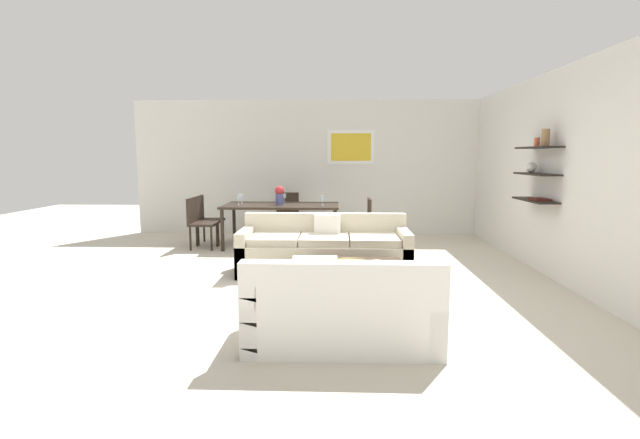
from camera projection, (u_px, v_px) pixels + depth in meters
The scene contains 19 objects.
ground_plane at pixel (321, 278), 6.07m from camera, with size 18.00×18.00×0.00m, color beige.
back_wall_unit at pixel (342, 168), 9.37m from camera, with size 8.40×0.09×2.70m.
right_wall_shelf_unit at pixel (542, 173), 6.37m from camera, with size 0.34×8.20×2.70m.
sofa_beige at pixel (324, 251), 6.36m from camera, with size 2.29×0.90×0.78m.
loveseat_white at pixel (342, 309), 3.95m from camera, with size 1.60×0.90×0.78m.
coffee_table at pixel (352, 282), 5.18m from camera, with size 1.17×0.91×0.38m.
decorative_bowl at pixel (351, 263), 5.08m from camera, with size 0.35×0.35×0.07m.
candle_jar at pixel (377, 263), 5.10m from camera, with size 0.08×0.08×0.07m, color silver.
apple_on_coffee_table at pixel (334, 259), 5.29m from camera, with size 0.08×0.08×0.08m, color red.
dining_table at pixel (281, 208), 8.11m from camera, with size 2.01×1.01×0.75m.
dining_chair_left_near at pixel (198, 220), 7.96m from camera, with size 0.44×0.44×0.88m.
dining_chair_left_far at pixel (206, 216), 8.41m from camera, with size 0.44×0.44×0.88m.
dining_chair_head at pixel (287, 212), 9.04m from camera, with size 0.44×0.44×0.88m.
dining_chair_right_near at pixel (363, 220), 7.86m from camera, with size 0.44×0.44×0.88m.
wine_glass_head at pixel (284, 196), 8.53m from camera, with size 0.07×0.07×0.15m.
wine_glass_right_near at pixel (323, 198), 7.94m from camera, with size 0.07×0.07×0.17m.
wine_glass_left_far at pixel (241, 197), 8.24m from camera, with size 0.07×0.07×0.17m.
wine_glass_left_near at pixel (238, 197), 7.99m from camera, with size 0.08×0.08×0.19m.
centerpiece_vase at pixel (279, 195), 8.06m from camera, with size 0.16×0.16×0.33m.
Camera 1 is at (0.20, -5.91, 1.58)m, focal length 26.02 mm.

